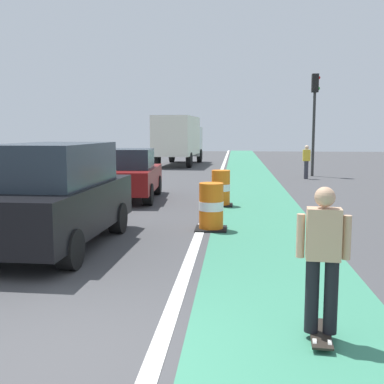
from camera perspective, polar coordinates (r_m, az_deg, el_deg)
ground_plane at (r=5.17m, az=-15.20°, el=-19.01°), size 100.00×100.00×0.00m
bike_lane_strip at (r=16.50m, az=7.66°, el=-0.64°), size 2.50×80.00×0.01m
lane_divider_stripe at (r=16.50m, az=2.45°, el=-0.57°), size 0.20×80.00×0.01m
skateboarder_on_lane at (r=5.34m, az=15.45°, el=-7.70°), size 0.57×0.82×1.69m
parked_suv_nearest at (r=9.58m, az=-16.07°, el=-0.37°), size 2.02×4.65×2.04m
parked_sedan_second at (r=15.89m, az=-7.72°, el=2.07°), size 2.10×4.20×1.70m
traffic_barrel_front at (r=10.95m, az=2.32°, el=-1.82°), size 0.73×0.73×1.09m
traffic_barrel_mid at (r=14.52m, az=3.48°, el=0.43°), size 0.73×0.73×1.09m
delivery_truck_down_block at (r=32.06m, az=-1.57°, el=6.56°), size 2.70×7.71×3.23m
traffic_light_corner at (r=24.85m, az=14.52°, el=9.93°), size 0.41×0.32×5.10m
pedestrian_crossing at (r=23.31m, az=13.60°, el=3.66°), size 0.34×0.20×1.61m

